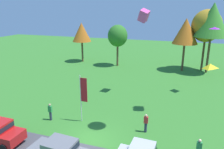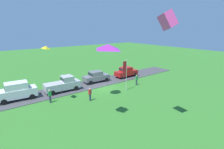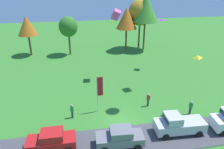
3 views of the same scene
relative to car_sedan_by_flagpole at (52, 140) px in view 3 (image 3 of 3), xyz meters
name	(u,v)px [view 3 (image 3 of 3)]	position (x,y,z in m)	size (l,w,h in m)	color
ground_plane	(121,124)	(6.99, 2.55, -1.04)	(120.00, 120.00, 0.00)	#337528
pavement_strip	(127,141)	(6.99, -0.18, -1.01)	(36.00, 4.40, 0.06)	#424247
car_sedan_by_flagpole	(52,140)	(0.00, 0.00, 0.00)	(4.41, 1.97, 1.84)	red
car_sedan_far_end	(120,137)	(6.20, -0.68, 0.00)	(4.50, 2.17, 1.84)	slate
car_pickup_near_entrance	(178,124)	(12.24, 0.10, 0.07)	(5.07, 2.21, 2.14)	#B7B7BC
person_beside_suv	(148,100)	(10.96, 5.43, -0.16)	(0.36, 0.24, 1.71)	#2D334C
person_watching_sky	(191,107)	(15.18, 2.95, -0.16)	(0.36, 0.24, 1.71)	#2D334C
person_on_lawn	(72,111)	(1.86, 4.59, -0.16)	(0.36, 0.24, 1.71)	#2D334C
tree_center_back	(27,26)	(-6.06, 27.62, 4.83)	(3.67, 3.67, 7.75)	brown
tree_lone_near	(68,27)	(1.67, 26.62, 4.54)	(3.60, 3.60, 7.59)	brown
tree_left_of_center	(127,18)	(13.33, 27.16, 5.70)	(4.21, 4.21, 8.88)	brown
tree_right_of_center	(140,13)	(16.52, 28.48, 6.54)	(4.87, 4.87, 10.28)	brown
tree_far_left	(146,8)	(17.21, 27.18, 7.58)	(5.37, 5.37, 11.33)	brown
flag_banner	(99,89)	(5.03, 5.37, 1.89)	(0.71, 0.08, 4.63)	silver
kite_box_high_right	(116,15)	(8.66, 14.44, 8.54)	(0.93, 0.93, 1.30)	#EA4C9E
kite_diamond_topmost	(162,20)	(16.61, 17.12, 7.13)	(1.00, 1.04, 0.25)	purple
kite_diamond_over_trees	(197,57)	(15.21, 3.41, 5.81)	(0.90, 0.74, 0.31)	yellow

